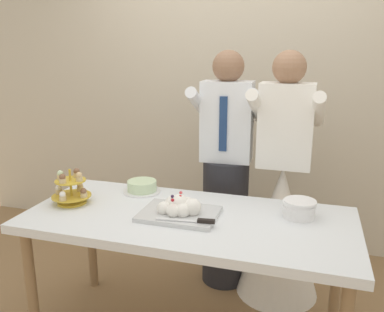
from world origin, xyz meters
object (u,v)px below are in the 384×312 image
(dessert_table, at_px, (188,228))
(plate_stack, at_px, (299,209))
(round_cake, at_px, (142,187))
(person_groom, at_px, (226,184))
(cupcake_stand, at_px, (71,190))
(main_cake_tray, at_px, (180,209))
(person_bride, at_px, (280,214))

(dessert_table, bearing_deg, plate_stack, 15.31)
(plate_stack, bearing_deg, dessert_table, -164.69)
(dessert_table, relative_size, plate_stack, 9.96)
(round_cake, relative_size, person_groom, 0.14)
(dessert_table, distance_m, cupcake_stand, 0.73)
(round_cake, bearing_deg, plate_stack, -7.03)
(dessert_table, bearing_deg, cupcake_stand, -178.32)
(main_cake_tray, height_order, plate_stack, main_cake_tray)
(dessert_table, distance_m, person_groom, 0.68)
(plate_stack, xyz_separation_m, person_bride, (-0.13, 0.47, -0.24))
(round_cake, bearing_deg, person_groom, 40.46)
(dessert_table, height_order, person_bride, person_bride)
(cupcake_stand, height_order, person_bride, person_bride)
(plate_stack, height_order, person_groom, person_groom)
(cupcake_stand, bearing_deg, main_cake_tray, 0.41)
(round_cake, distance_m, person_bride, 0.95)
(round_cake, xyz_separation_m, person_groom, (0.46, 0.39, -0.06))
(cupcake_stand, xyz_separation_m, plate_stack, (1.30, 0.18, -0.03))
(round_cake, relative_size, person_bride, 0.14)
(main_cake_tray, relative_size, person_groom, 0.26)
(main_cake_tray, bearing_deg, plate_stack, 15.75)
(cupcake_stand, relative_size, person_groom, 0.14)
(dessert_table, xyz_separation_m, cupcake_stand, (-0.72, -0.02, 0.16))
(plate_stack, relative_size, person_bride, 0.11)
(dessert_table, relative_size, cupcake_stand, 7.83)
(cupcake_stand, xyz_separation_m, person_groom, (0.78, 0.70, -0.11))
(cupcake_stand, height_order, plate_stack, cupcake_stand)
(cupcake_stand, height_order, person_groom, person_groom)
(main_cake_tray, xyz_separation_m, person_bride, (0.50, 0.64, -0.23))
(person_groom, xyz_separation_m, person_bride, (0.39, -0.05, -0.16))
(main_cake_tray, relative_size, round_cake, 1.81)
(person_bride, bearing_deg, dessert_table, -125.99)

